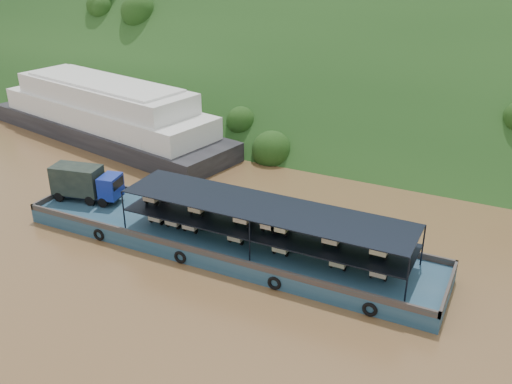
% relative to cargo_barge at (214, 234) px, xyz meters
% --- Properties ---
extents(ground, '(160.00, 160.00, 0.00)m').
position_rel_cargo_barge_xyz_m(ground, '(3.47, 1.67, -1.11)').
color(ground, brown).
rests_on(ground, ground).
extents(hillside, '(140.00, 39.60, 39.60)m').
position_rel_cargo_barge_xyz_m(hillside, '(3.47, 37.67, -1.11)').
color(hillside, '#163714').
rests_on(hillside, ground).
extents(cargo_barge, '(35.06, 7.18, 4.54)m').
position_rel_cargo_barge_xyz_m(cargo_barge, '(0.00, 0.00, 0.00)').
color(cargo_barge, '#16384F').
rests_on(cargo_barge, ground).
extents(passenger_ferry, '(36.86, 16.09, 7.25)m').
position_rel_cargo_barge_xyz_m(passenger_ferry, '(-24.87, 16.99, 2.03)').
color(passenger_ferry, black).
rests_on(passenger_ferry, ground).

